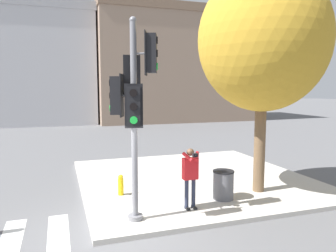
# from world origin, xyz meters

# --- Properties ---
(ground_plane) EXTENTS (160.00, 160.00, 0.00)m
(ground_plane) POSITION_xyz_m (0.00, 0.00, 0.00)
(ground_plane) COLOR #5B5B5E
(sidewalk_corner) EXTENTS (8.00, 8.00, 0.13)m
(sidewalk_corner) POSITION_xyz_m (3.50, 3.50, 0.07)
(sidewalk_corner) COLOR #BCB7AD
(sidewalk_corner) RESTS_ON ground_plane
(traffic_signal_pole) EXTENTS (1.13, 1.15, 4.88)m
(traffic_signal_pole) POSITION_xyz_m (0.60, 0.33, 3.16)
(traffic_signal_pole) COLOR slate
(traffic_signal_pole) RESTS_ON sidewalk_corner
(person_photographer) EXTENTS (0.50, 0.53, 1.64)m
(person_photographer) POSITION_xyz_m (2.19, 0.60, 1.12)
(person_photographer) COLOR black
(person_photographer) RESTS_ON sidewalk_corner
(street_tree) EXTENTS (3.92, 3.92, 6.83)m
(street_tree) POSITION_xyz_m (4.82, 1.32, 4.79)
(street_tree) COLOR brown
(street_tree) RESTS_ON sidewalk_corner
(fire_hydrant) EXTENTS (0.17, 0.23, 0.63)m
(fire_hydrant) POSITION_xyz_m (0.62, 2.31, 0.44)
(fire_hydrant) COLOR yellow
(fire_hydrant) RESTS_ON sidewalk_corner
(trash_bin) EXTENTS (0.63, 0.63, 0.84)m
(trash_bin) POSITION_xyz_m (3.40, 1.00, 0.56)
(trash_bin) COLOR #5B5B60
(trash_bin) RESTS_ON sidewalk_corner
(building_left) EXTENTS (14.64, 9.04, 10.98)m
(building_left) POSITION_xyz_m (-4.88, 27.39, 5.51)
(building_left) COLOR #BCBCC1
(building_left) RESTS_ON ground_plane
(building_right) EXTENTS (16.46, 8.99, 11.34)m
(building_right) POSITION_xyz_m (10.64, 26.20, 5.68)
(building_right) COLOR gray
(building_right) RESTS_ON ground_plane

